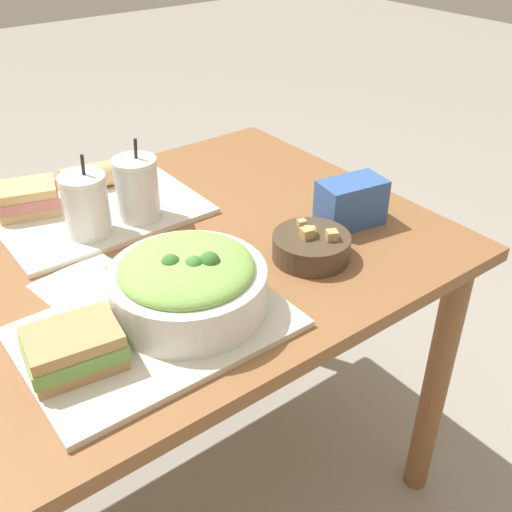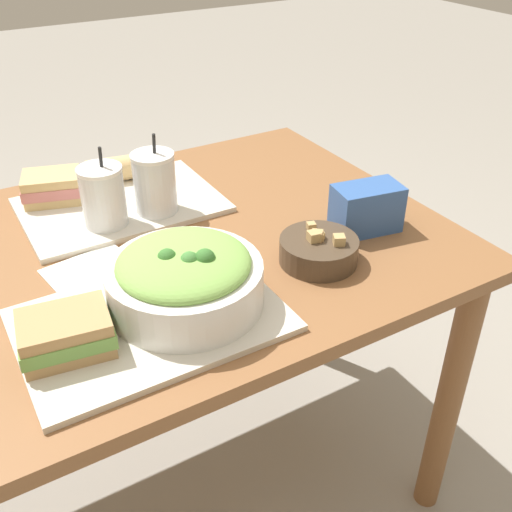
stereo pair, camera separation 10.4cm
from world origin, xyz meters
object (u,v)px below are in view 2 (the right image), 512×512
sandwich_near (66,334)px  chip_bag (366,208)px  napkin_folded (89,269)px  baguette_far (120,168)px  drink_cup_dark (103,198)px  sandwich_far (52,187)px  baguette_near (159,260)px  soup_bowl (319,249)px  drink_cup_red (155,185)px  salad_bowl (183,278)px

sandwich_near → chip_bag: bearing=14.8°
sandwich_near → napkin_folded: (0.10, 0.22, -0.04)m
baguette_far → drink_cup_dark: size_ratio=0.93×
sandwich_far → napkin_folded: size_ratio=0.86×
baguette_near → baguette_far: bearing=-9.2°
soup_bowl → drink_cup_red: size_ratio=0.86×
sandwich_far → drink_cup_dark: size_ratio=0.88×
soup_bowl → salad_bowl: bearing=-178.3°
soup_bowl → sandwich_near: size_ratio=0.99×
sandwich_far → napkin_folded: (-0.02, -0.30, -0.04)m
soup_bowl → drink_cup_dark: 0.46m
salad_bowl → drink_cup_dark: 0.34m
salad_bowl → drink_cup_dark: drink_cup_dark is taller
salad_bowl → soup_bowl: salad_bowl is taller
chip_bag → drink_cup_red: bearing=151.4°
salad_bowl → chip_bag: size_ratio=1.77×
baguette_near → drink_cup_red: bearing=-20.3°
salad_bowl → soup_bowl: size_ratio=1.74×
baguette_near → drink_cup_dark: size_ratio=0.93×
sandwich_far → baguette_far: bearing=25.6°
salad_bowl → baguette_near: (-0.00, 0.11, -0.02)m
baguette_near → salad_bowl: bearing=-178.6°
baguette_near → sandwich_far: bearing=14.1°
sandwich_near → soup_bowl: bearing=10.9°
sandwich_near → baguette_near: (0.21, 0.13, -0.00)m
soup_bowl → sandwich_far: bearing=127.2°
baguette_near → drink_cup_red: size_ratio=0.90×
chip_bag → drink_cup_dark: bearing=158.9°
sandwich_near → baguette_far: bearing=70.8°
drink_cup_dark → napkin_folded: drink_cup_dark is taller
soup_bowl → sandwich_near: bearing=-177.2°
chip_bag → baguette_near: bearing=-176.6°
soup_bowl → chip_bag: bearing=18.4°
soup_bowl → baguette_near: 0.31m
sandwich_far → soup_bowl: bearing=-35.8°
napkin_folded → salad_bowl: bearing=-62.5°
baguette_near → baguette_far: size_ratio=1.00×
sandwich_near → baguette_near: sandwich_near is taller
salad_bowl → drink_cup_dark: (-0.02, 0.34, 0.01)m
drink_cup_dark → salad_bowl: bearing=-85.9°
sandwich_near → sandwich_far: (0.11, 0.52, 0.00)m
sandwich_near → chip_bag: (0.65, 0.08, 0.01)m
baguette_near → drink_cup_red: 0.25m
salad_bowl → baguette_far: size_ratio=1.67×
salad_bowl → napkin_folded: bearing=117.5°
sandwich_far → baguette_near: bearing=-60.1°
baguette_near → drink_cup_red: (0.09, 0.23, 0.03)m
salad_bowl → napkin_folded: salad_bowl is taller
baguette_near → baguette_far: same height
baguette_far → drink_cup_dark: bearing=162.5°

